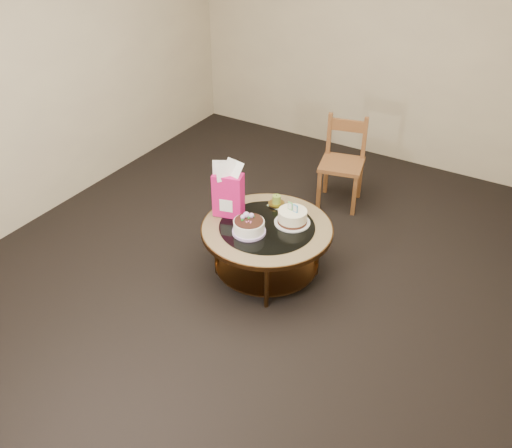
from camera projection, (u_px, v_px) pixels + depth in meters
The scene contains 8 objects.
ground at pixel (266, 273), 4.63m from camera, with size 5.00×5.00×0.00m, color black.
room_walls at pixel (269, 90), 3.77m from camera, with size 4.52×5.02×2.61m.
coffee_table at pixel (267, 235), 4.42m from camera, with size 1.02×1.02×0.46m.
decorated_cake at pixel (249, 227), 4.27m from camera, with size 0.26×0.26×0.15m.
cream_cake at pixel (292, 217), 4.38m from camera, with size 0.28×0.28×0.18m.
gift_bag at pixel (228, 189), 4.39m from camera, with size 0.25×0.21×0.46m.
pillar_candle at pixel (276, 202), 4.61m from camera, with size 0.13×0.13×0.10m.
dining_chair at pixel (342, 162), 5.33m from camera, with size 0.47×0.47×0.84m.
Camera 1 is at (1.81, -3.15, 2.90)m, focal length 40.00 mm.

